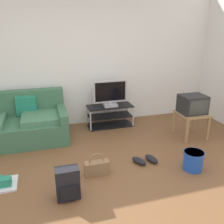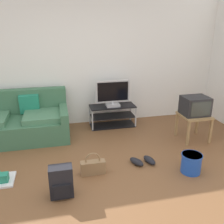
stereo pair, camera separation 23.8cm
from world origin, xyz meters
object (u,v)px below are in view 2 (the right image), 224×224
(cleaning_bucket, at_px, (191,163))
(couch, at_px, (18,122))
(backpack, at_px, (61,182))
(tv_stand, at_px, (112,116))
(sneakers_pair, at_px, (143,161))
(handbag, at_px, (93,167))
(side_table, at_px, (194,119))
(crt_tv, at_px, (195,106))
(flat_tv, at_px, (113,94))

(cleaning_bucket, bearing_deg, couch, 145.33)
(couch, bearing_deg, backpack, -68.92)
(tv_stand, height_order, backpack, tv_stand)
(tv_stand, xyz_separation_m, sneakers_pair, (0.12, -1.56, -0.18))
(handbag, height_order, cleaning_bucket, handbag)
(side_table, bearing_deg, crt_tv, 90.00)
(flat_tv, height_order, handbag, flat_tv)
(couch, xyz_separation_m, tv_stand, (1.84, 0.17, -0.09))
(couch, height_order, sneakers_pair, couch)
(handbag, bearing_deg, side_table, 19.63)
(crt_tv, height_order, cleaning_bucket, crt_tv)
(sneakers_pair, bearing_deg, backpack, -158.67)
(tv_stand, bearing_deg, side_table, -36.42)
(side_table, distance_m, sneakers_pair, 1.37)
(couch, distance_m, flat_tv, 1.89)
(crt_tv, height_order, sneakers_pair, crt_tv)
(backpack, bearing_deg, sneakers_pair, 0.20)
(handbag, bearing_deg, backpack, -139.12)
(couch, relative_size, handbag, 5.26)
(flat_tv, xyz_separation_m, cleaning_bucket, (0.71, -1.91, -0.55))
(cleaning_bucket, bearing_deg, handbag, 168.81)
(crt_tv, height_order, backpack, crt_tv)
(handbag, relative_size, cleaning_bucket, 1.18)
(backpack, height_order, sneakers_pair, backpack)
(tv_stand, distance_m, side_table, 1.62)
(side_table, relative_size, sneakers_pair, 1.20)
(couch, xyz_separation_m, cleaning_bucket, (2.55, -1.77, -0.16))
(flat_tv, xyz_separation_m, backpack, (-1.12, -2.03, -0.50))
(handbag, height_order, sneakers_pair, handbag)
(backpack, distance_m, handbag, 0.60)
(crt_tv, distance_m, handbag, 2.16)
(flat_tv, xyz_separation_m, handbag, (-0.67, -1.64, -0.59))
(flat_tv, height_order, crt_tv, flat_tv)
(tv_stand, height_order, sneakers_pair, tv_stand)
(cleaning_bucket, xyz_separation_m, sneakers_pair, (-0.59, 0.37, -0.11))
(sneakers_pair, bearing_deg, couch, 144.52)
(tv_stand, bearing_deg, backpack, -118.62)
(flat_tv, xyz_separation_m, sneakers_pair, (0.12, -1.54, -0.66))
(flat_tv, bearing_deg, handbag, -112.21)
(flat_tv, height_order, cleaning_bucket, flat_tv)
(crt_tv, relative_size, cleaning_bucket, 1.53)
(flat_tv, bearing_deg, crt_tv, -35.30)
(flat_tv, relative_size, side_table, 1.38)
(tv_stand, xyz_separation_m, backpack, (-1.12, -2.05, -0.02))
(flat_tv, bearing_deg, sneakers_pair, -85.57)
(couch, height_order, side_table, couch)
(side_table, bearing_deg, tv_stand, 143.58)
(couch, xyz_separation_m, flat_tv, (1.84, 0.14, 0.40))
(side_table, bearing_deg, backpack, -155.71)
(tv_stand, relative_size, side_table, 1.87)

